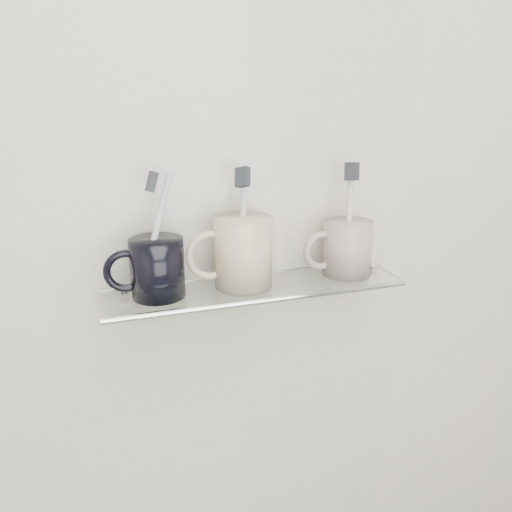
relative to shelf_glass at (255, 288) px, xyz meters
name	(u,v)px	position (x,y,z in m)	size (l,w,h in m)	color
wall_back	(244,190)	(0.00, 0.06, 0.15)	(2.50, 2.50, 0.00)	beige
shelf_glass	(255,288)	(0.00, 0.00, 0.00)	(0.50, 0.12, 0.01)	silver
shelf_rail	(266,300)	(0.00, -0.06, 0.00)	(0.01, 0.01, 0.50)	silver
bracket_left	(125,298)	(-0.21, 0.05, -0.01)	(0.02, 0.02, 0.03)	silver
bracket_right	(354,272)	(0.21, 0.05, -0.01)	(0.02, 0.02, 0.03)	silver
mug_left	(157,268)	(-0.16, 0.00, 0.05)	(0.08, 0.08, 0.09)	black
mug_left_handle	(126,271)	(-0.21, 0.00, 0.05)	(0.07, 0.07, 0.01)	black
toothbrush_left	(155,234)	(-0.16, 0.00, 0.10)	(0.01, 0.01, 0.19)	silver
bristles_left	(152,182)	(-0.16, 0.00, 0.19)	(0.01, 0.02, 0.03)	#25272D
mug_center	(243,252)	(-0.02, 0.00, 0.06)	(0.10, 0.10, 0.12)	beige
mug_center_handle	(211,255)	(-0.07, 0.00, 0.06)	(0.08, 0.08, 0.01)	beige
toothbrush_center	(243,227)	(-0.02, 0.00, 0.10)	(0.01, 0.01, 0.19)	#B9B9B9
bristles_center	(243,177)	(-0.02, 0.00, 0.19)	(0.01, 0.02, 0.03)	#25272D
mug_right	(347,248)	(0.17, 0.00, 0.05)	(0.08, 0.08, 0.10)	silver
mug_right_handle	(322,251)	(0.12, 0.00, 0.05)	(0.07, 0.07, 0.01)	silver
toothbrush_right	(349,218)	(0.17, 0.00, 0.10)	(0.01, 0.01, 0.19)	beige
bristles_right	(352,171)	(0.17, 0.00, 0.19)	(0.01, 0.02, 0.03)	#25272D
chrome_cap	(367,267)	(0.21, 0.00, 0.01)	(0.04, 0.04, 0.01)	silver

